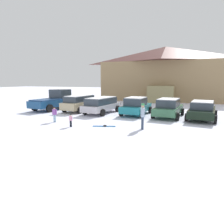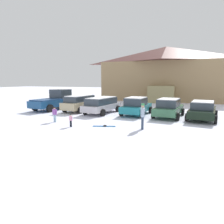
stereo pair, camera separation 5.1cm
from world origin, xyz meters
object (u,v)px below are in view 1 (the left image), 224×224
object	(u,v)px
parked_beige_suv	(80,103)
pickup_truck	(55,100)
skier_adult_in_blue_parka	(143,115)
parked_black_sedan	(202,110)
pair_of_skis	(104,126)
skier_child_in_pink_snowsuit	(71,120)
parked_teal_hatchback	(136,106)
parked_green_coupe	(169,108)
parked_silver_wagon	(102,105)
ski_lodge	(165,73)
skier_child_in_purple_jacket	(55,114)

from	to	relation	value
parked_beige_suv	pickup_truck	distance (m)	3.20
skier_adult_in_blue_parka	parked_black_sedan	bearing A→B (deg)	53.45
parked_black_sedan	pair_of_skis	world-z (taller)	parked_black_sedan
skier_child_in_pink_snowsuit	parked_teal_hatchback	bearing A→B (deg)	65.95
parked_green_coupe	parked_black_sedan	distance (m)	2.66
parked_silver_wagon	pair_of_skis	bearing A→B (deg)	-63.73
parked_teal_hatchback	parked_green_coupe	distance (m)	2.90
pickup_truck	pair_of_skis	distance (m)	10.17
ski_lodge	skier_child_in_purple_jacket	xyz separation A→B (m)	(-5.33, -21.75, -3.66)
parked_green_coupe	skier_child_in_purple_jacket	bearing A→B (deg)	-145.05
parked_silver_wagon	skier_child_in_purple_jacket	distance (m)	5.38
parked_teal_hatchback	skier_child_in_pink_snowsuit	distance (m)	7.05
skier_adult_in_blue_parka	skier_child_in_pink_snowsuit	world-z (taller)	skier_adult_in_blue_parka
ski_lodge	skier_child_in_purple_jacket	distance (m)	22.69
parked_green_coupe	pickup_truck	bearing A→B (deg)	178.65
parked_beige_suv	skier_child_in_purple_jacket	distance (m)	5.71
parked_teal_hatchback	skier_adult_in_blue_parka	distance (m)	5.61
parked_silver_wagon	skier_child_in_pink_snowsuit	xyz separation A→B (m)	(0.44, -6.05, -0.34)
skier_adult_in_blue_parka	skier_child_in_pink_snowsuit	xyz separation A→B (m)	(-4.69, -1.13, -0.44)
parked_green_coupe	skier_child_in_purple_jacket	size ratio (longest dim) A/B	3.96
ski_lodge	parked_beige_suv	bearing A→B (deg)	-111.73
parked_teal_hatchback	pickup_truck	size ratio (longest dim) A/B	0.78
parked_green_coupe	pair_of_skis	distance (m)	6.59
skier_child_in_purple_jacket	skier_adult_in_blue_parka	xyz separation A→B (m)	(6.71, 0.23, 0.28)
parked_silver_wagon	skier_child_in_pink_snowsuit	distance (m)	6.07
parked_silver_wagon	skier_adult_in_blue_parka	size ratio (longest dim) A/B	2.92
skier_child_in_purple_jacket	pair_of_skis	size ratio (longest dim) A/B	0.74
skier_adult_in_blue_parka	ski_lodge	bearing A→B (deg)	93.65
parked_black_sedan	pair_of_skis	size ratio (longest dim) A/B	3.00
parked_silver_wagon	parked_teal_hatchback	world-z (taller)	parked_teal_hatchback
skier_adult_in_blue_parka	skier_child_in_pink_snowsuit	distance (m)	4.85
skier_child_in_purple_jacket	parked_teal_hatchback	bearing A→B (deg)	48.55
parked_teal_hatchback	parked_green_coupe	bearing A→B (deg)	-1.76
pair_of_skis	parked_silver_wagon	bearing A→B (deg)	116.27
parked_beige_suv	skier_child_in_purple_jacket	world-z (taller)	parked_beige_suv
parked_black_sedan	skier_child_in_pink_snowsuit	world-z (taller)	parked_black_sedan
parked_green_coupe	skier_child_in_pink_snowsuit	size ratio (longest dim) A/B	5.17
pickup_truck	parked_teal_hatchback	bearing A→B (deg)	-1.22
skier_adult_in_blue_parka	parked_green_coupe	bearing A→B (deg)	78.32
ski_lodge	parked_green_coupe	size ratio (longest dim) A/B	4.32
skier_child_in_purple_jacket	pair_of_skis	distance (m)	4.14
parked_teal_hatchback	pair_of_skis	distance (m)	5.60
parked_teal_hatchback	skier_adult_in_blue_parka	bearing A→B (deg)	-71.04
parked_teal_hatchback	pair_of_skis	xyz separation A→B (m)	(-0.80, -5.48, -0.80)
ski_lodge	pair_of_skis	bearing A→B (deg)	-93.28
parked_green_coupe	skier_adult_in_blue_parka	xyz separation A→B (m)	(-1.08, -5.22, 0.13)
parked_silver_wagon	pickup_truck	bearing A→B (deg)	174.35
parked_green_coupe	skier_adult_in_blue_parka	size ratio (longest dim) A/B	2.77
pair_of_skis	ski_lodge	bearing A→B (deg)	86.72
skier_child_in_pink_snowsuit	parked_silver_wagon	bearing A→B (deg)	94.16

